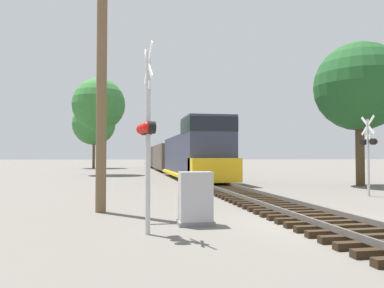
{
  "coord_description": "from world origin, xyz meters",
  "views": [
    {
      "loc": [
        -5.52,
        -9.71,
        1.92
      ],
      "look_at": [
        -2.91,
        4.68,
        2.39
      ],
      "focal_mm": 35.0,
      "sensor_mm": 36.0,
      "label": 1
    }
  ],
  "objects_px": {
    "utility_pole": "(102,69)",
    "tree_mid_background": "(99,105)",
    "freight_train": "(171,157)",
    "relay_cabinet": "(195,199)",
    "tree_deep_background": "(94,124)",
    "tree_far_right": "(359,87)",
    "crossing_signal_far": "(369,147)",
    "crossing_signal_near": "(147,130)"
  },
  "relations": [
    {
      "from": "crossing_signal_near",
      "to": "crossing_signal_far",
      "type": "distance_m",
      "value": 12.94
    },
    {
      "from": "crossing_signal_near",
      "to": "utility_pole",
      "type": "xyz_separation_m",
      "value": [
        -1.33,
        3.92,
        2.36
      ]
    },
    {
      "from": "crossing_signal_near",
      "to": "relay_cabinet",
      "type": "height_order",
      "value": "crossing_signal_near"
    },
    {
      "from": "tree_deep_background",
      "to": "relay_cabinet",
      "type": "bearing_deg",
      "value": -82.46
    },
    {
      "from": "crossing_signal_far",
      "to": "tree_mid_background",
      "type": "height_order",
      "value": "tree_mid_background"
    },
    {
      "from": "tree_far_right",
      "to": "tree_mid_background",
      "type": "height_order",
      "value": "tree_mid_background"
    },
    {
      "from": "utility_pole",
      "to": "tree_mid_background",
      "type": "xyz_separation_m",
      "value": [
        -1.83,
        26.35,
        2.3
      ]
    },
    {
      "from": "relay_cabinet",
      "to": "tree_deep_background",
      "type": "bearing_deg",
      "value": 97.54
    },
    {
      "from": "utility_pole",
      "to": "tree_deep_background",
      "type": "height_order",
      "value": "tree_deep_background"
    },
    {
      "from": "crossing_signal_far",
      "to": "crossing_signal_near",
      "type": "bearing_deg",
      "value": 119.22
    },
    {
      "from": "relay_cabinet",
      "to": "tree_mid_background",
      "type": "height_order",
      "value": "tree_mid_background"
    },
    {
      "from": "tree_far_right",
      "to": "tree_mid_background",
      "type": "xyz_separation_m",
      "value": [
        -17.56,
        17.8,
        0.82
      ]
    },
    {
      "from": "crossing_signal_far",
      "to": "relay_cabinet",
      "type": "height_order",
      "value": "crossing_signal_far"
    },
    {
      "from": "utility_pole",
      "to": "freight_train",
      "type": "bearing_deg",
      "value": 78.57
    },
    {
      "from": "crossing_signal_far",
      "to": "freight_train",
      "type": "bearing_deg",
      "value": 9.32
    },
    {
      "from": "tree_far_right",
      "to": "tree_mid_background",
      "type": "bearing_deg",
      "value": 134.62
    },
    {
      "from": "freight_train",
      "to": "crossing_signal_far",
      "type": "relative_size",
      "value": 12.55
    },
    {
      "from": "relay_cabinet",
      "to": "utility_pole",
      "type": "distance_m",
      "value": 5.8
    },
    {
      "from": "freight_train",
      "to": "tree_mid_background",
      "type": "bearing_deg",
      "value": -149.38
    },
    {
      "from": "crossing_signal_far",
      "to": "utility_pole",
      "type": "bearing_deg",
      "value": 100.64
    },
    {
      "from": "crossing_signal_far",
      "to": "utility_pole",
      "type": "distance_m",
      "value": 12.91
    },
    {
      "from": "freight_train",
      "to": "tree_far_right",
      "type": "xyz_separation_m",
      "value": [
        9.43,
        -22.61,
        4.53
      ]
    },
    {
      "from": "utility_pole",
      "to": "tree_mid_background",
      "type": "distance_m",
      "value": 26.52
    },
    {
      "from": "crossing_signal_near",
      "to": "utility_pole",
      "type": "relative_size",
      "value": 0.48
    },
    {
      "from": "crossing_signal_near",
      "to": "crossing_signal_far",
      "type": "relative_size",
      "value": 1.22
    },
    {
      "from": "crossing_signal_far",
      "to": "tree_mid_background",
      "type": "distance_m",
      "value": 27.8
    },
    {
      "from": "tree_mid_background",
      "to": "freight_train",
      "type": "bearing_deg",
      "value": 30.62
    },
    {
      "from": "tree_far_right",
      "to": "utility_pole",
      "type": "bearing_deg",
      "value": -151.46
    },
    {
      "from": "crossing_signal_far",
      "to": "tree_far_right",
      "type": "xyz_separation_m",
      "value": [
        3.42,
        5.64,
        4.05
      ]
    },
    {
      "from": "tree_far_right",
      "to": "crossing_signal_far",
      "type": "bearing_deg",
      "value": -121.25
    },
    {
      "from": "relay_cabinet",
      "to": "tree_deep_background",
      "type": "distance_m",
      "value": 51.37
    },
    {
      "from": "freight_train",
      "to": "relay_cabinet",
      "type": "relative_size",
      "value": 32.7
    },
    {
      "from": "freight_train",
      "to": "tree_deep_background",
      "type": "relative_size",
      "value": 4.65
    },
    {
      "from": "utility_pole",
      "to": "crossing_signal_near",
      "type": "bearing_deg",
      "value": -71.25
    },
    {
      "from": "tree_far_right",
      "to": "tree_mid_background",
      "type": "relative_size",
      "value": 0.93
    },
    {
      "from": "relay_cabinet",
      "to": "tree_deep_background",
      "type": "height_order",
      "value": "tree_deep_background"
    },
    {
      "from": "utility_pole",
      "to": "tree_far_right",
      "type": "xyz_separation_m",
      "value": [
        15.73,
        8.56,
        1.48
      ]
    },
    {
      "from": "relay_cabinet",
      "to": "tree_deep_background",
      "type": "xyz_separation_m",
      "value": [
        -6.69,
        50.54,
        6.3
      ]
    },
    {
      "from": "tree_deep_background",
      "to": "crossing_signal_far",
      "type": "bearing_deg",
      "value": -70.01
    },
    {
      "from": "crossing_signal_near",
      "to": "freight_train",
      "type": "bearing_deg",
      "value": 163.48
    },
    {
      "from": "relay_cabinet",
      "to": "tree_mid_background",
      "type": "xyz_separation_m",
      "value": [
        -4.57,
        29.27,
        6.49
      ]
    },
    {
      "from": "crossing_signal_near",
      "to": "tree_deep_background",
      "type": "xyz_separation_m",
      "value": [
        -5.28,
        51.55,
        4.47
      ]
    }
  ]
}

